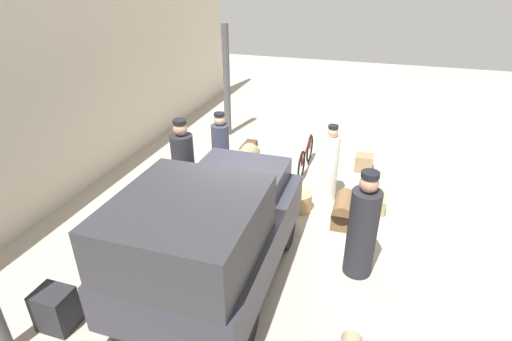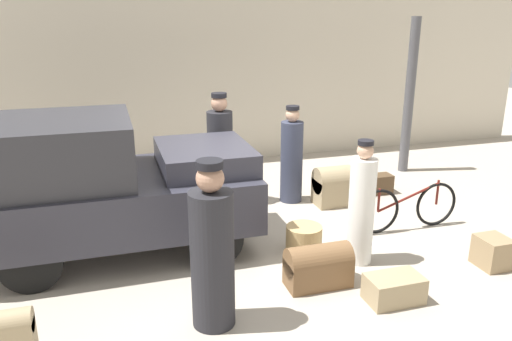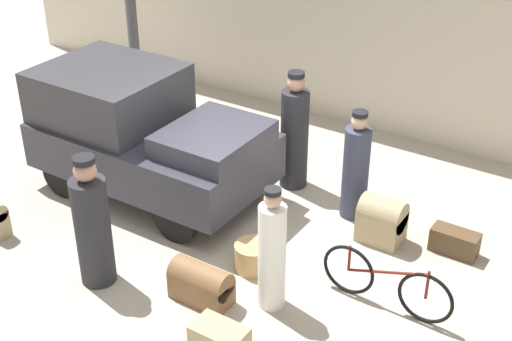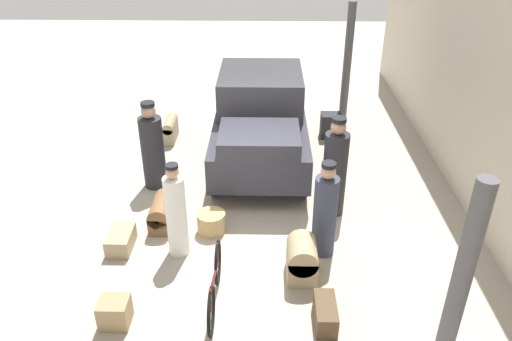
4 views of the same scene
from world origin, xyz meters
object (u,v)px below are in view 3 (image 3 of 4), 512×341
at_px(porter_with_bicycle, 356,169).
at_px(trunk_umber_medium, 201,283).
at_px(truck, 142,131).
at_px(porter_lifting_near_truck, 93,227).
at_px(trunk_wicker_pale, 149,113).
at_px(bicycle, 386,283).
at_px(conductor_in_dark_uniform, 295,135).
at_px(trunk_large_brown, 220,338).
at_px(wicker_basket, 253,257).
at_px(suitcase_small_leather, 454,242).
at_px(trunk_barrel_dark, 382,220).
at_px(porter_standing_middle, 272,253).

distance_m(porter_with_bicycle, trunk_umber_medium, 2.84).
bearing_deg(truck, porter_lifting_near_truck, -64.88).
bearing_deg(trunk_wicker_pale, bicycle, -21.82).
distance_m(truck, trunk_wicker_pale, 2.22).
xyz_separation_m(bicycle, porter_with_bicycle, (-1.21, 1.62, 0.40)).
distance_m(conductor_in_dark_uniform, trunk_large_brown, 3.78).
bearing_deg(porter_lifting_near_truck, conductor_in_dark_uniform, 75.60).
bearing_deg(trunk_umber_medium, porter_with_bicycle, 75.77).
xyz_separation_m(wicker_basket, trunk_umber_medium, (-0.18, -0.87, 0.07)).
height_order(truck, porter_with_bicycle, truck).
bearing_deg(truck, trunk_large_brown, -36.99).
bearing_deg(porter_with_bicycle, trunk_large_brown, -90.36).
bearing_deg(suitcase_small_leather, wicker_basket, -139.79).
bearing_deg(trunk_barrel_dark, porter_standing_middle, -105.73).
bearing_deg(trunk_wicker_pale, wicker_basket, -32.66).
xyz_separation_m(truck, suitcase_small_leather, (4.51, 0.94, -0.80)).
bearing_deg(porter_lifting_near_truck, bicycle, 24.51).
relative_size(porter_with_bicycle, trunk_barrel_dark, 2.48).
distance_m(bicycle, wicker_basket, 1.74).
relative_size(porter_with_bicycle, porter_lifting_near_truck, 0.93).
distance_m(porter_standing_middle, suitcase_small_leather, 2.71).
xyz_separation_m(truck, porter_standing_middle, (3.02, -1.26, -0.23)).
xyz_separation_m(bicycle, wicker_basket, (-1.72, -0.22, -0.17)).
height_order(bicycle, trunk_wicker_pale, bicycle).
height_order(conductor_in_dark_uniform, suitcase_small_leather, conductor_in_dark_uniform).
bearing_deg(porter_with_bicycle, trunk_wicker_pale, 172.18).
bearing_deg(trunk_barrel_dark, porter_lifting_near_truck, -133.92).
relative_size(wicker_basket, trunk_umber_medium, 0.64).
relative_size(suitcase_small_leather, trunk_umber_medium, 0.82).
distance_m(conductor_in_dark_uniform, trunk_umber_medium, 3.08).
bearing_deg(porter_standing_middle, truck, 157.39).
distance_m(bicycle, suitcase_small_leather, 1.55).
height_order(wicker_basket, porter_lifting_near_truck, porter_lifting_near_truck).
distance_m(truck, porter_with_bicycle, 3.16).
relative_size(bicycle, conductor_in_dark_uniform, 0.89).
height_order(wicker_basket, trunk_large_brown, wicker_basket).
bearing_deg(suitcase_small_leather, conductor_in_dark_uniform, 171.86).
distance_m(conductor_in_dark_uniform, porter_lifting_near_truck, 3.47).
relative_size(wicker_basket, porter_lifting_near_truck, 0.28).
bearing_deg(porter_standing_middle, trunk_umber_medium, -151.50).
height_order(truck, trunk_umber_medium, truck).
relative_size(bicycle, porter_with_bicycle, 1.01).
xyz_separation_m(porter_standing_middle, porter_lifting_near_truck, (-2.07, -0.78, 0.05)).
bearing_deg(trunk_large_brown, conductor_in_dark_uniform, 107.67).
distance_m(bicycle, trunk_large_brown, 2.07).
bearing_deg(suitcase_small_leather, bicycle, -102.26).
distance_m(trunk_umber_medium, trunk_large_brown, 0.87).
bearing_deg(conductor_in_dark_uniform, trunk_large_brown, -72.33).
relative_size(wicker_basket, conductor_in_dark_uniform, 0.26).
xyz_separation_m(trunk_umber_medium, trunk_wicker_pale, (-3.61, 3.30, 0.04)).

